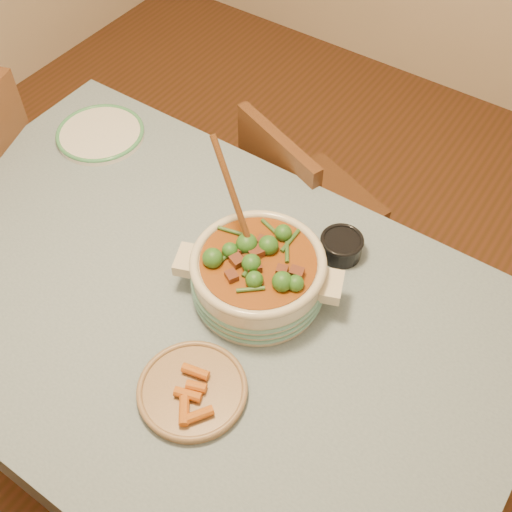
{
  "coord_description": "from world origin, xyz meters",
  "views": [
    {
      "loc": [
        0.67,
        -0.66,
        2.07
      ],
      "look_at": [
        0.11,
        0.15,
        0.87
      ],
      "focal_mm": 45.0,
      "sensor_mm": 36.0,
      "label": 1
    }
  ],
  "objects_px": {
    "fried_plate": "(192,389)",
    "stew_casserole": "(258,272)",
    "white_plate": "(100,134)",
    "condiment_bowl": "(341,245)",
    "dining_table": "(189,322)",
    "chair_far": "(298,204)"
  },
  "relations": [
    {
      "from": "dining_table",
      "to": "white_plate",
      "type": "height_order",
      "value": "white_plate"
    },
    {
      "from": "dining_table",
      "to": "chair_far",
      "type": "height_order",
      "value": "chair_far"
    },
    {
      "from": "white_plate",
      "to": "dining_table",
      "type": "bearing_deg",
      "value": -29.28
    },
    {
      "from": "condiment_bowl",
      "to": "dining_table",
      "type": "bearing_deg",
      "value": -124.21
    },
    {
      "from": "stew_casserole",
      "to": "condiment_bowl",
      "type": "bearing_deg",
      "value": 64.8
    },
    {
      "from": "stew_casserole",
      "to": "condiment_bowl",
      "type": "relative_size",
      "value": 2.94
    },
    {
      "from": "dining_table",
      "to": "chair_far",
      "type": "xyz_separation_m",
      "value": [
        -0.08,
        0.69,
        -0.2
      ]
    },
    {
      "from": "condiment_bowl",
      "to": "chair_far",
      "type": "height_order",
      "value": "chair_far"
    },
    {
      "from": "condiment_bowl",
      "to": "fried_plate",
      "type": "xyz_separation_m",
      "value": [
        -0.07,
        -0.54,
        -0.02
      ]
    },
    {
      "from": "condiment_bowl",
      "to": "chair_far",
      "type": "xyz_separation_m",
      "value": [
        -0.32,
        0.33,
        -0.33
      ]
    },
    {
      "from": "stew_casserole",
      "to": "chair_far",
      "type": "height_order",
      "value": "stew_casserole"
    },
    {
      "from": "dining_table",
      "to": "condiment_bowl",
      "type": "height_order",
      "value": "condiment_bowl"
    },
    {
      "from": "dining_table",
      "to": "stew_casserole",
      "type": "distance_m",
      "value": 0.25
    },
    {
      "from": "stew_casserole",
      "to": "fried_plate",
      "type": "xyz_separation_m",
      "value": [
        0.04,
        -0.31,
        -0.07
      ]
    },
    {
      "from": "condiment_bowl",
      "to": "fried_plate",
      "type": "bearing_deg",
      "value": -97.47
    },
    {
      "from": "white_plate",
      "to": "chair_far",
      "type": "xyz_separation_m",
      "value": [
        0.52,
        0.35,
        -0.31
      ]
    },
    {
      "from": "dining_table",
      "to": "fried_plate",
      "type": "relative_size",
      "value": 5.95
    },
    {
      "from": "dining_table",
      "to": "condiment_bowl",
      "type": "bearing_deg",
      "value": 55.79
    },
    {
      "from": "dining_table",
      "to": "chair_far",
      "type": "relative_size",
      "value": 2.05
    },
    {
      "from": "white_plate",
      "to": "fried_plate",
      "type": "height_order",
      "value": "fried_plate"
    },
    {
      "from": "fried_plate",
      "to": "stew_casserole",
      "type": "bearing_deg",
      "value": 96.68
    },
    {
      "from": "white_plate",
      "to": "condiment_bowl",
      "type": "xyz_separation_m",
      "value": [
        0.85,
        0.01,
        0.02
      ]
    }
  ]
}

